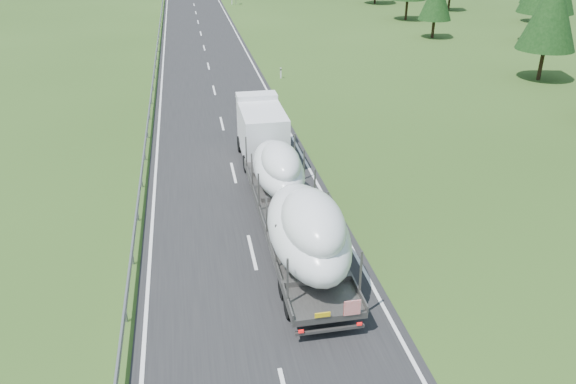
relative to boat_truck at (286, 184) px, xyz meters
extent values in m
plane|color=#294517|center=(-2.00, -2.28, -2.25)|extent=(400.00, 400.00, 0.00)
cylinder|color=slate|center=(-7.30, -2.28, -1.95)|extent=(0.10, 0.10, 0.60)
cube|color=silver|center=(4.50, 27.72, -1.75)|extent=(0.12, 0.07, 1.00)
cube|color=black|center=(4.50, 27.72, -1.43)|extent=(0.13, 0.08, 0.12)
cube|color=silver|center=(4.50, 77.72, -1.75)|extent=(0.12, 0.07, 1.00)
cube|color=black|center=(4.50, 77.72, -1.43)|extent=(0.13, 0.08, 0.12)
cylinder|color=black|center=(38.15, 38.43, -0.17)|extent=(0.36, 0.36, 4.16)
cylinder|color=black|center=(45.80, 51.95, -0.73)|extent=(0.36, 0.36, 3.06)
cylinder|color=black|center=(38.51, 64.57, -0.80)|extent=(0.36, 0.36, 2.90)
cylinder|color=black|center=(28.26, 22.84, -0.58)|extent=(0.36, 0.36, 3.35)
cone|color=black|center=(28.26, 22.84, 4.07)|extent=(5.21, 5.21, 6.97)
cylinder|color=black|center=(26.67, 43.65, -0.94)|extent=(0.36, 0.36, 2.62)
cylinder|color=black|center=(28.35, 57.17, -0.54)|extent=(0.36, 0.36, 3.43)
cube|color=white|center=(0.00, 8.24, -0.30)|extent=(2.60, 5.15, 2.88)
cube|color=black|center=(0.00, 10.86, 0.21)|extent=(2.36, 0.09, 1.44)
cube|color=white|center=(0.00, 10.50, 1.29)|extent=(2.58, 1.25, 0.31)
cube|color=#585653|center=(0.00, 7.21, -1.69)|extent=(2.59, 3.10, 0.26)
cylinder|color=black|center=(-1.18, 10.09, -1.74)|extent=(0.36, 1.03, 1.03)
cylinder|color=black|center=(1.18, 10.09, -1.74)|extent=(0.36, 1.03, 1.03)
cylinder|color=black|center=(-1.18, 6.80, -1.74)|extent=(0.36, 1.03, 1.03)
cylinder|color=black|center=(1.18, 6.80, -1.74)|extent=(0.36, 1.03, 1.03)
cube|color=#585653|center=(0.00, -1.52, -1.31)|extent=(2.85, 14.40, 0.27)
cube|color=#585653|center=(-1.37, -1.52, -1.05)|extent=(0.13, 14.39, 0.25)
cube|color=#585653|center=(1.37, -1.52, -1.05)|extent=(0.13, 14.39, 0.25)
cube|color=#585653|center=(-1.37, -7.69, -0.20)|extent=(0.07, 0.07, 1.95)
cube|color=#585653|center=(1.37, -7.69, -0.20)|extent=(0.07, 0.07, 1.95)
cube|color=#585653|center=(-1.37, -5.22, -0.20)|extent=(0.07, 0.07, 1.95)
cube|color=#585653|center=(1.37, -5.22, -0.20)|extent=(0.07, 0.07, 1.95)
cube|color=#585653|center=(-1.37, -2.76, -0.20)|extent=(0.07, 0.07, 1.95)
cube|color=#585653|center=(1.37, -2.76, -0.20)|extent=(0.07, 0.07, 1.95)
cube|color=#585653|center=(-1.37, -0.29, -0.20)|extent=(0.07, 0.07, 1.95)
cube|color=#585653|center=(1.37, -0.29, -0.20)|extent=(0.07, 0.07, 1.95)
cube|color=#585653|center=(-1.37, 2.18, -0.20)|extent=(0.07, 0.07, 1.95)
cube|color=#585653|center=(1.37, 2.18, -0.20)|extent=(0.07, 0.07, 1.95)
cube|color=#585653|center=(-1.37, 4.64, -0.20)|extent=(0.07, 0.07, 1.95)
cube|color=#585653|center=(1.37, 4.64, -0.20)|extent=(0.07, 0.07, 1.95)
cylinder|color=black|center=(-1.13, -7.07, -1.74)|extent=(0.42, 1.03, 1.03)
cylinder|color=black|center=(1.13, -7.07, -1.74)|extent=(0.42, 1.03, 1.03)
cylinder|color=black|center=(-1.13, -5.84, -1.74)|extent=(0.42, 1.03, 1.03)
cylinder|color=black|center=(1.13, -5.84, -1.74)|extent=(0.42, 1.03, 1.03)
cube|color=#585653|center=(0.00, -8.67, -1.79)|extent=(2.57, 0.14, 0.12)
cube|color=red|center=(0.77, -8.74, -0.87)|extent=(0.62, 0.04, 0.62)
cube|color=yellow|center=(-0.31, -8.74, -1.02)|extent=(0.57, 0.04, 0.19)
cube|color=red|center=(-1.08, -8.74, -1.64)|extent=(0.19, 0.06, 0.10)
cube|color=red|center=(1.08, -8.74, -1.64)|extent=(0.19, 0.06, 0.10)
ellipsoid|color=white|center=(0.00, -4.81, 0.13)|extent=(3.18, 7.25, 2.60)
ellipsoid|color=white|center=(0.00, -5.72, 1.04)|extent=(2.41, 4.59, 2.08)
ellipsoid|color=white|center=(0.00, 2.18, -0.14)|extent=(2.55, 6.38, 2.07)
ellipsoid|color=white|center=(0.00, 1.38, 0.58)|extent=(1.94, 4.04, 1.65)
camera|label=1|loc=(-4.33, -24.06, 11.61)|focal=35.00mm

